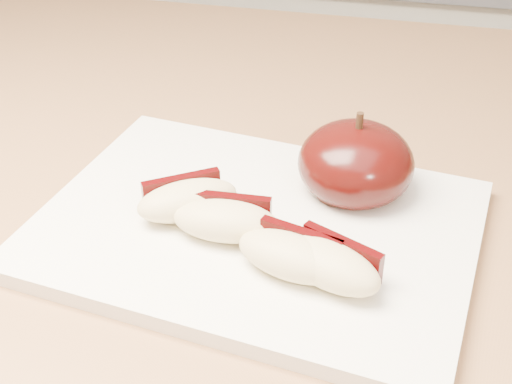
# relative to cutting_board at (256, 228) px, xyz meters

# --- Properties ---
(back_cabinet) EXTENTS (2.40, 0.62, 0.94)m
(back_cabinet) POSITION_rel_cutting_board_xyz_m (0.05, 0.83, -0.44)
(back_cabinet) COLOR silver
(back_cabinet) RESTS_ON ground
(cutting_board) EXTENTS (0.33, 0.26, 0.01)m
(cutting_board) POSITION_rel_cutting_board_xyz_m (0.00, 0.00, 0.00)
(cutting_board) COLOR white
(cutting_board) RESTS_ON island_counter
(apple_half) EXTENTS (0.10, 0.10, 0.07)m
(apple_half) POSITION_rel_cutting_board_xyz_m (0.06, 0.06, 0.03)
(apple_half) COLOR black
(apple_half) RESTS_ON cutting_board
(apple_wedge_a) EXTENTS (0.08, 0.07, 0.03)m
(apple_wedge_a) POSITION_rel_cutting_board_xyz_m (-0.05, -0.00, 0.02)
(apple_wedge_a) COLOR #D7C088
(apple_wedge_a) RESTS_ON cutting_board
(apple_wedge_b) EXTENTS (0.07, 0.04, 0.03)m
(apple_wedge_b) POSITION_rel_cutting_board_xyz_m (-0.02, -0.02, 0.02)
(apple_wedge_b) COLOR #D7C088
(apple_wedge_b) RESTS_ON cutting_board
(apple_wedge_c) EXTENTS (0.08, 0.05, 0.03)m
(apple_wedge_c) POSITION_rel_cutting_board_xyz_m (0.03, -0.05, 0.02)
(apple_wedge_c) COLOR #D7C088
(apple_wedge_c) RESTS_ON cutting_board
(apple_wedge_d) EXTENTS (0.08, 0.06, 0.03)m
(apple_wedge_d) POSITION_rel_cutting_board_xyz_m (0.06, -0.05, 0.02)
(apple_wedge_d) COLOR #D7C088
(apple_wedge_d) RESTS_ON cutting_board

